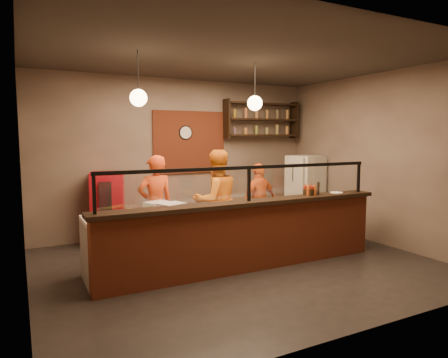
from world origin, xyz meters
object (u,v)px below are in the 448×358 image
wall_clock (185,133)px  cook_right (259,201)px  cook_left (156,205)px  fridge (305,192)px  pizza_dough (247,206)px  red_cooler (108,208)px  pepper_mill (318,188)px  condiment_caddy (310,192)px  cook_mid (216,201)px

wall_clock → cook_right: wall_clock is taller
cook_left → fridge: bearing=-176.0°
cook_left → wall_clock: bearing=-133.0°
fridge → pizza_dough: bearing=-161.3°
cook_left → red_cooler: size_ratio=1.25×
fridge → pepper_mill: 2.27m
wall_clock → pepper_mill: 3.14m
pizza_dough → red_cooler: bearing=131.5°
pizza_dough → pepper_mill: 1.23m
wall_clock → pepper_mill: size_ratio=1.44×
pizza_dough → wall_clock: bearing=92.8°
condiment_caddy → cook_right: bearing=91.5°
cook_left → cook_mid: (1.02, -0.27, 0.04)m
wall_clock → condiment_caddy: (1.10, -2.70, -0.99)m
cook_right → condiment_caddy: 1.52m
cook_right → pizza_dough: size_ratio=2.99×
cook_mid → fridge: bearing=-164.1°
wall_clock → pepper_mill: (1.26, -2.71, -0.94)m
cook_right → pepper_mill: (0.20, -1.50, 0.42)m
cook_right → fridge: (1.44, 0.37, 0.05)m
cook_left → pizza_dough: cook_left is taller
cook_right → pizza_dough: cook_right is taller
red_cooler → cook_left: bearing=-43.5°
pizza_dough → cook_right: bearing=49.9°
wall_clock → red_cooler: (-1.68, -0.31, -1.42)m
cook_right → cook_left: bearing=-9.8°
cook_left → pepper_mill: size_ratio=8.20×
cook_left → fridge: cook_left is taller
pizza_dough → cook_left: bearing=139.7°
wall_clock → cook_left: bearing=-129.4°
cook_left → condiment_caddy: cook_left is taller
wall_clock → condiment_caddy: wall_clock is taller
wall_clock → fridge: bearing=-18.6°
cook_right → red_cooler: size_ratio=1.10×
wall_clock → condiment_caddy: size_ratio=1.62×
condiment_caddy → fridge: bearing=53.0°
cook_mid → pepper_mill: 1.76m
fridge → pizza_dough: size_ratio=3.21×
cook_left → pepper_mill: cook_left is taller
wall_clock → condiment_caddy: bearing=-67.8°
fridge → pepper_mill: size_ratio=7.71×
cook_left → cook_right: size_ratio=1.14×
cook_mid → pepper_mill: cook_mid is taller
cook_mid → pepper_mill: size_ratio=8.60×
red_cooler → cook_right: bearing=-2.3°
wall_clock → pizza_dough: bearing=-87.2°
fridge → condiment_caddy: bearing=-140.4°
cook_left → cook_right: 2.15m
cook_left → pizza_dough: 1.57m
cook_right → condiment_caddy: size_ratio=8.08×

